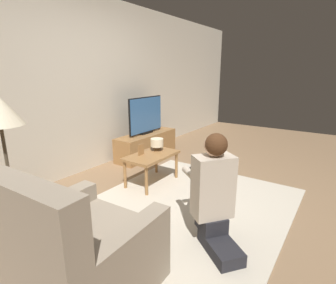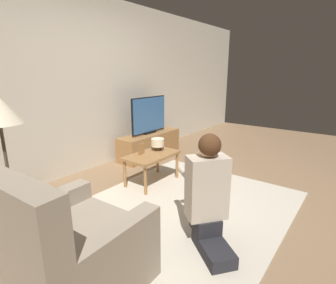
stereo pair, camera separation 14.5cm
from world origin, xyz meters
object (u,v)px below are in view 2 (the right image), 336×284
object	(u,v)px
coffee_table	(152,158)
armchair	(67,253)
person_kneeling	(208,193)
table_lamp	(158,143)
tv	(149,115)

from	to	relation	value
coffee_table	armchair	size ratio (longest dim) A/B	0.78
coffee_table	person_kneeling	world-z (taller)	person_kneeling
table_lamp	coffee_table	bearing A→B (deg)	-164.77
coffee_table	person_kneeling	size ratio (longest dim) A/B	0.75
tv	coffee_table	size ratio (longest dim) A/B	1.12
armchair	person_kneeling	world-z (taller)	person_kneeling
tv	coffee_table	distance (m)	1.28
person_kneeling	coffee_table	bearing A→B (deg)	-81.99
armchair	table_lamp	distance (m)	2.10
coffee_table	person_kneeling	distance (m)	1.44
coffee_table	person_kneeling	xyz separation A→B (m)	(-0.72, -1.24, 0.13)
person_kneeling	armchair	bearing A→B (deg)	11.94
tv	coffee_table	bearing A→B (deg)	-137.33
tv	armchair	distance (m)	3.11
coffee_table	table_lamp	xyz separation A→B (m)	(0.19, 0.05, 0.16)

